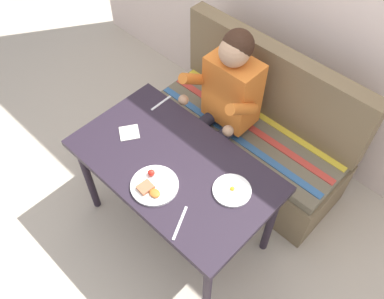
{
  "coord_description": "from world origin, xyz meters",
  "views": [
    {
      "loc": [
        1.03,
        -0.92,
        2.59
      ],
      "look_at": [
        0.0,
        0.15,
        0.72
      ],
      "focal_mm": 38.07,
      "sensor_mm": 36.0,
      "label": 1
    }
  ],
  "objects_px": {
    "table": "(174,172)",
    "fork": "(161,103)",
    "plate_breakfast": "(154,185)",
    "napkin": "(129,133)",
    "knife": "(180,223)",
    "person": "(225,98)",
    "plate_eggs": "(232,190)",
    "couch": "(250,135)"
  },
  "relations": [
    {
      "from": "plate_breakfast",
      "to": "napkin",
      "type": "bearing_deg",
      "value": 157.85
    },
    {
      "from": "person",
      "to": "knife",
      "type": "bearing_deg",
      "value": -63.18
    },
    {
      "from": "napkin",
      "to": "knife",
      "type": "relative_size",
      "value": 0.57
    },
    {
      "from": "napkin",
      "to": "knife",
      "type": "bearing_deg",
      "value": -18.5
    },
    {
      "from": "couch",
      "to": "fork",
      "type": "height_order",
      "value": "couch"
    },
    {
      "from": "table",
      "to": "plate_breakfast",
      "type": "height_order",
      "value": "plate_breakfast"
    },
    {
      "from": "table",
      "to": "couch",
      "type": "distance_m",
      "value": 0.83
    },
    {
      "from": "fork",
      "to": "knife",
      "type": "height_order",
      "value": "same"
    },
    {
      "from": "couch",
      "to": "knife",
      "type": "bearing_deg",
      "value": -73.75
    },
    {
      "from": "table",
      "to": "couch",
      "type": "height_order",
      "value": "couch"
    },
    {
      "from": "plate_breakfast",
      "to": "table",
      "type": "bearing_deg",
      "value": 100.39
    },
    {
      "from": "napkin",
      "to": "knife",
      "type": "distance_m",
      "value": 0.68
    },
    {
      "from": "person",
      "to": "fork",
      "type": "height_order",
      "value": "person"
    },
    {
      "from": "fork",
      "to": "knife",
      "type": "xyz_separation_m",
      "value": [
        0.69,
        -0.52,
        0.0
      ]
    },
    {
      "from": "plate_breakfast",
      "to": "knife",
      "type": "xyz_separation_m",
      "value": [
        0.26,
        -0.06,
        -0.01
      ]
    },
    {
      "from": "couch",
      "to": "knife",
      "type": "distance_m",
      "value": 1.13
    },
    {
      "from": "couch",
      "to": "knife",
      "type": "xyz_separation_m",
      "value": [
        0.29,
        -1.01,
        0.4
      ]
    },
    {
      "from": "person",
      "to": "napkin",
      "type": "xyz_separation_m",
      "value": [
        -0.23,
        -0.62,
        -0.01
      ]
    },
    {
      "from": "fork",
      "to": "person",
      "type": "bearing_deg",
      "value": 47.88
    },
    {
      "from": "table",
      "to": "napkin",
      "type": "distance_m",
      "value": 0.37
    },
    {
      "from": "knife",
      "to": "plate_eggs",
      "type": "bearing_deg",
      "value": 53.74
    },
    {
      "from": "plate_eggs",
      "to": "knife",
      "type": "distance_m",
      "value": 0.34
    },
    {
      "from": "couch",
      "to": "fork",
      "type": "bearing_deg",
      "value": -129.55
    },
    {
      "from": "person",
      "to": "plate_breakfast",
      "type": "bearing_deg",
      "value": -78.23
    },
    {
      "from": "plate_breakfast",
      "to": "napkin",
      "type": "xyz_separation_m",
      "value": [
        -0.39,
        0.16,
        -0.01
      ]
    },
    {
      "from": "table",
      "to": "fork",
      "type": "relative_size",
      "value": 7.06
    },
    {
      "from": "person",
      "to": "knife",
      "type": "distance_m",
      "value": 0.93
    },
    {
      "from": "couch",
      "to": "napkin",
      "type": "bearing_deg",
      "value": -114.15
    },
    {
      "from": "plate_breakfast",
      "to": "couch",
      "type": "bearing_deg",
      "value": 92.05
    },
    {
      "from": "person",
      "to": "plate_eggs",
      "type": "height_order",
      "value": "person"
    },
    {
      "from": "table",
      "to": "person",
      "type": "relative_size",
      "value": 0.99
    },
    {
      "from": "knife",
      "to": "napkin",
      "type": "bearing_deg",
      "value": 136.44
    },
    {
      "from": "plate_eggs",
      "to": "table",
      "type": "bearing_deg",
      "value": -166.39
    },
    {
      "from": "table",
      "to": "person",
      "type": "xyz_separation_m",
      "value": [
        -0.13,
        0.59,
        0.09
      ]
    },
    {
      "from": "couch",
      "to": "person",
      "type": "bearing_deg",
      "value": -126.1
    },
    {
      "from": "plate_eggs",
      "to": "fork",
      "type": "bearing_deg",
      "value": 165.74
    },
    {
      "from": "plate_eggs",
      "to": "couch",
      "type": "bearing_deg",
      "value": 117.95
    },
    {
      "from": "person",
      "to": "napkin",
      "type": "relative_size",
      "value": 10.58
    },
    {
      "from": "plate_eggs",
      "to": "napkin",
      "type": "height_order",
      "value": "plate_eggs"
    },
    {
      "from": "fork",
      "to": "napkin",
      "type": "bearing_deg",
      "value": -82.39
    },
    {
      "from": "couch",
      "to": "plate_breakfast",
      "type": "relative_size",
      "value": 5.46
    },
    {
      "from": "table",
      "to": "plate_breakfast",
      "type": "xyz_separation_m",
      "value": [
        0.03,
        -0.19,
        0.09
      ]
    }
  ]
}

